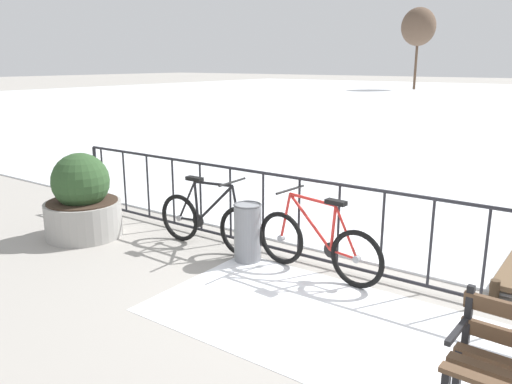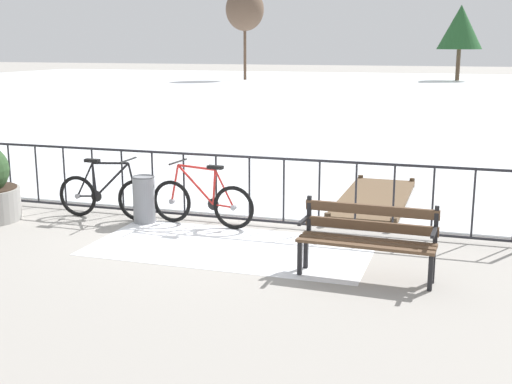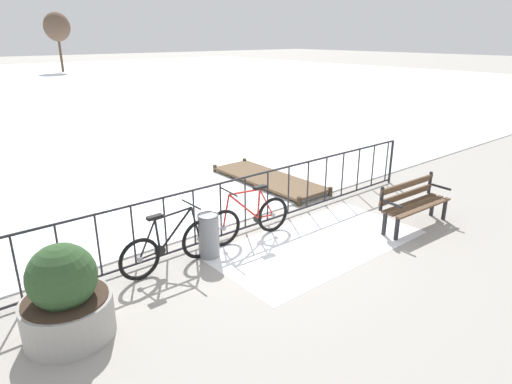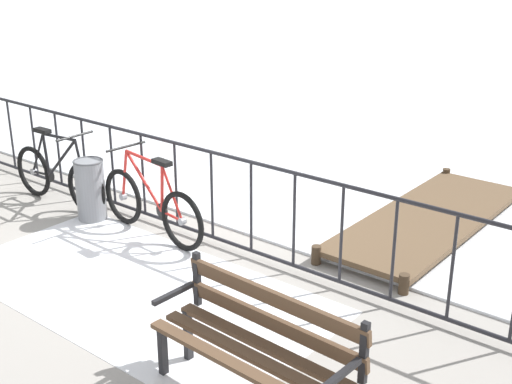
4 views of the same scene
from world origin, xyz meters
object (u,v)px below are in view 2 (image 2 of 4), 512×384
Objects in this scene: bicycle_second at (202,202)px; park_bench at (368,235)px; bicycle_near_railing at (107,196)px; trash_bin at (144,199)px.

park_bench is at bearing -29.04° from bicycle_second.
bicycle_second reaches higher than park_bench.
bicycle_near_railing is 1.60m from bicycle_second.
trash_bin is (-0.93, -0.11, 0.00)m from bicycle_second.
trash_bin is (-3.65, 1.41, -0.14)m from park_bench.
park_bench is 2.21× the size of trash_bin.
bicycle_near_railing is at bearing -177.57° from bicycle_second.
bicycle_second reaches higher than trash_bin.
trash_bin is (0.67, -0.04, 0.00)m from bicycle_near_railing.
park_bench is at bearing -18.49° from bicycle_near_railing.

